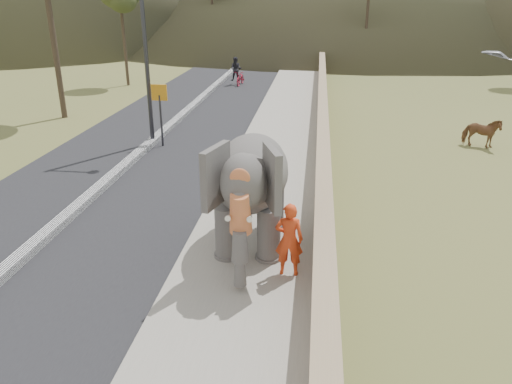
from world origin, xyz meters
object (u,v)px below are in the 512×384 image
Objects in this scene: elephant_and_man at (252,189)px; cow at (481,133)px; motorcyclist at (239,74)px; lamppost at (151,14)px.

cow is at bearing 49.81° from elephant_and_man.
elephant_and_man reaches higher than cow.
motorcyclist is at bearing 99.63° from elephant_and_man.
motorcyclist is (-3.69, 21.74, -0.79)m from elephant_and_man.
lamppost reaches higher than motorcyclist.
motorcyclist is (1.02, 13.69, -4.19)m from lamppost.
lamppost is 5.80× the size of cow.
cow is at bearing 4.90° from lamppost.
elephant_and_man reaches higher than motorcyclist.
lamppost reaches higher than cow.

